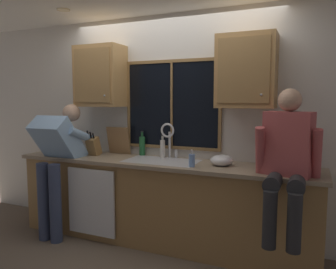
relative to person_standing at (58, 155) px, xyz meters
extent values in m
cube|color=silver|center=(1.14, 0.66, 0.32)|extent=(5.70, 0.12, 2.55)
cylinder|color=#FFEAB2|center=(0.15, 0.00, 1.59)|extent=(0.14, 0.14, 0.01)
cube|color=black|center=(1.17, 0.59, 0.57)|extent=(1.10, 0.02, 0.95)
cube|color=olive|center=(1.17, 0.58, 1.07)|extent=(1.17, 0.02, 0.04)
cube|color=olive|center=(1.17, 0.58, 0.08)|extent=(1.17, 0.02, 0.04)
cube|color=olive|center=(0.60, 0.58, 0.57)|extent=(0.03, 0.02, 0.95)
cube|color=olive|center=(1.74, 0.58, 0.57)|extent=(0.03, 0.02, 0.95)
cube|color=olive|center=(1.17, 0.58, 0.57)|extent=(0.02, 0.02, 0.95)
cube|color=#A07744|center=(1.14, 0.31, -0.51)|extent=(3.30, 0.58, 0.88)
cube|color=gray|center=(1.14, 0.29, -0.05)|extent=(3.36, 0.62, 0.04)
cube|color=white|center=(0.45, -0.01, -0.49)|extent=(0.60, 0.02, 0.74)
cube|color=#B2844C|center=(0.30, 0.43, 0.91)|extent=(0.57, 0.33, 0.72)
cube|color=#9D7443|center=(0.30, 0.26, 0.91)|extent=(0.49, 0.01, 0.62)
sphere|color=#B2B2B7|center=(0.47, 0.25, 0.68)|extent=(0.02, 0.02, 0.02)
cube|color=#B2844C|center=(2.03, 0.43, 0.91)|extent=(0.57, 0.33, 0.72)
cube|color=#9D7443|center=(2.03, 0.26, 0.91)|extent=(0.49, 0.01, 0.62)
sphere|color=#B2B2B7|center=(2.21, 0.25, 0.68)|extent=(0.02, 0.02, 0.02)
cube|color=#B7B7BC|center=(1.17, 0.30, -0.04)|extent=(0.80, 0.46, 0.02)
cube|color=#9C9CA0|center=(0.97, 0.30, -0.14)|extent=(0.36, 0.42, 0.20)
cube|color=#9C9CA0|center=(1.37, 0.30, -0.14)|extent=(0.36, 0.42, 0.20)
cube|color=#B7B7BC|center=(1.17, 0.30, -0.14)|extent=(0.04, 0.42, 0.20)
cylinder|color=silver|center=(1.17, 0.52, 0.12)|extent=(0.03, 0.03, 0.30)
torus|color=silver|center=(1.17, 0.46, 0.29)|extent=(0.16, 0.02, 0.16)
cylinder|color=silver|center=(1.25, 0.52, 0.02)|extent=(0.03, 0.03, 0.09)
cylinder|color=#384260|center=(-0.08, -0.16, -0.51)|extent=(0.13, 0.13, 0.88)
cylinder|color=#384260|center=(0.09, -0.16, -0.51)|extent=(0.13, 0.13, 0.88)
cube|color=#8CB2DB|center=(0.00, 0.01, 0.16)|extent=(0.44, 0.53, 0.59)
sphere|color=tan|center=(0.00, 0.25, 0.47)|extent=(0.21, 0.21, 0.21)
cylinder|color=#8CB2DB|center=(-0.22, 0.19, 0.21)|extent=(0.09, 0.52, 0.26)
cylinder|color=#8CB2DB|center=(0.22, 0.19, 0.21)|extent=(0.09, 0.52, 0.26)
cylinder|color=#262628|center=(2.38, -0.09, -0.05)|extent=(0.14, 0.43, 0.16)
cylinder|color=#262628|center=(2.56, -0.09, -0.05)|extent=(0.14, 0.43, 0.16)
cylinder|color=#262628|center=(2.38, -0.31, -0.30)|extent=(0.11, 0.11, 0.46)
cylinder|color=#262628|center=(2.56, -0.31, -0.30)|extent=(0.11, 0.11, 0.46)
cube|color=#B24C4C|center=(2.47, 0.13, 0.25)|extent=(0.44, 0.29, 0.56)
sphere|color=tan|center=(2.47, 0.13, 0.63)|extent=(0.20, 0.20, 0.20)
cylinder|color=#B24C4C|center=(2.24, 0.08, 0.17)|extent=(0.08, 0.20, 0.47)
cylinder|color=#B24C4C|center=(2.70, 0.08, 0.17)|extent=(0.08, 0.20, 0.47)
cube|color=olive|center=(0.27, 0.30, 0.07)|extent=(0.12, 0.18, 0.25)
cylinder|color=black|center=(0.24, 0.25, 0.23)|extent=(0.02, 0.05, 0.09)
cylinder|color=black|center=(0.27, 0.25, 0.22)|extent=(0.02, 0.04, 0.08)
cylinder|color=black|center=(0.31, 0.25, 0.21)|extent=(0.02, 0.04, 0.06)
cube|color=#997047|center=(0.49, 0.51, 0.13)|extent=(0.30, 0.09, 0.33)
ellipsoid|color=silver|center=(1.83, 0.32, 0.02)|extent=(0.23, 0.23, 0.11)
cylinder|color=#668CCC|center=(1.57, 0.14, 0.03)|extent=(0.06, 0.06, 0.13)
cylinder|color=silver|center=(1.57, 0.14, 0.11)|extent=(0.02, 0.02, 0.04)
cylinder|color=silver|center=(1.57, 0.12, 0.14)|extent=(0.01, 0.04, 0.01)
cylinder|color=#1E592D|center=(0.80, 0.54, 0.08)|extent=(0.07, 0.07, 0.22)
cylinder|color=#184724|center=(0.80, 0.54, 0.22)|extent=(0.03, 0.03, 0.06)
cylinder|color=black|center=(0.80, 0.54, 0.25)|extent=(0.03, 0.03, 0.01)
cylinder|color=silver|center=(1.10, 0.47, 0.07)|extent=(0.05, 0.05, 0.20)
cylinder|color=#B3AFA7|center=(1.10, 0.47, 0.20)|extent=(0.02, 0.02, 0.05)
cylinder|color=black|center=(1.10, 0.47, 0.23)|extent=(0.03, 0.03, 0.01)
camera|label=1|loc=(2.63, -2.90, 0.63)|focal=35.09mm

